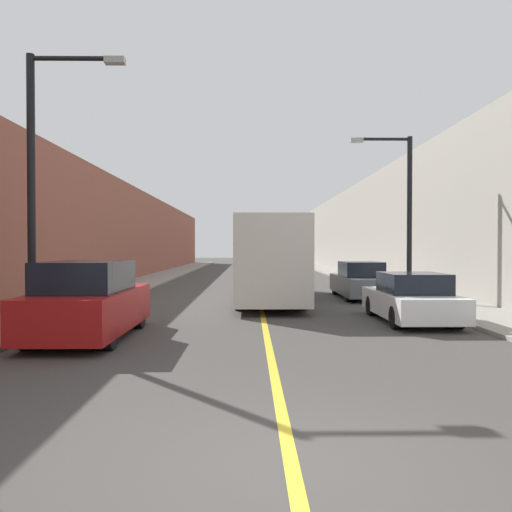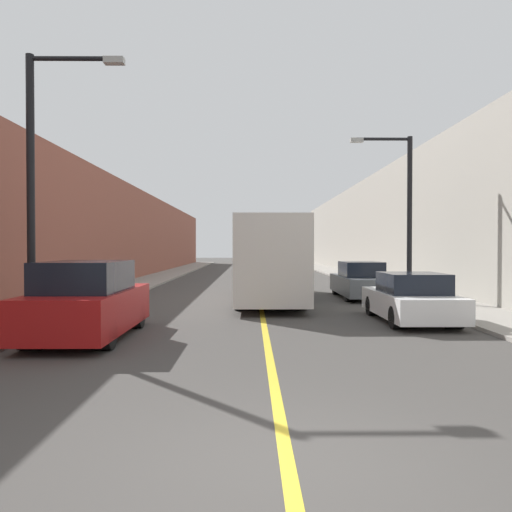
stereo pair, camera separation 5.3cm
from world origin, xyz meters
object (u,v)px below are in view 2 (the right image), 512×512
object	(u,v)px
car_right_near	(411,300)
street_lamp_right	(404,206)
car_right_mid	(360,282)
bus	(268,258)
parked_suv_left	(88,303)
street_lamp_left	(40,172)

from	to	relation	value
car_right_near	street_lamp_right	world-z (taller)	street_lamp_right
car_right_near	car_right_mid	world-z (taller)	car_right_mid
car_right_near	street_lamp_right	bearing A→B (deg)	75.27
bus	car_right_mid	xyz separation A→B (m)	(4.00, 0.71, -1.02)
bus	street_lamp_right	distance (m)	5.82
bus	parked_suv_left	world-z (taller)	bus
parked_suv_left	car_right_near	size ratio (longest dim) A/B	1.07
parked_suv_left	street_lamp_right	distance (m)	12.89
parked_suv_left	street_lamp_left	bearing A→B (deg)	155.17
car_right_near	bus	bearing A→B (deg)	122.99
car_right_mid	street_lamp_left	bearing A→B (deg)	-138.80
street_lamp_left	parked_suv_left	bearing A→B (deg)	-24.83
parked_suv_left	car_right_mid	bearing A→B (deg)	47.57
street_lamp_right	car_right_near	bearing A→B (deg)	-104.73
car_right_near	street_lamp_left	xyz separation A→B (m)	(-9.98, -1.90, 3.41)
bus	street_lamp_right	world-z (taller)	street_lamp_right
bus	car_right_mid	distance (m)	4.19
bus	street_lamp_right	xyz separation A→B (m)	(5.34, -1.01, 2.09)
parked_suv_left	street_lamp_right	size ratio (longest dim) A/B	0.72
street_lamp_right	bus	bearing A→B (deg)	169.28
bus	street_lamp_left	bearing A→B (deg)	-126.71
car_right_mid	street_lamp_right	world-z (taller)	street_lamp_right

